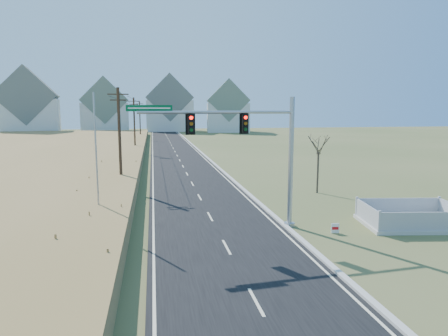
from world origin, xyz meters
TOP-DOWN VIEW (x-y plane):
  - ground at (0.00, 0.00)m, footprint 260.00×260.00m
  - road at (0.00, 50.00)m, footprint 8.00×180.00m
  - curb at (4.15, 50.00)m, footprint 0.30×180.00m
  - reed_marsh at (-24.00, 40.00)m, footprint 38.00×110.00m
  - utility_pole_near at (-6.50, 15.00)m, footprint 1.80×0.26m
  - utility_pole_mid at (-6.50, 45.00)m, footprint 1.80×0.26m
  - utility_pole_far at (-6.50, 75.00)m, footprint 1.80×0.26m
  - condo_nw at (-38.00, 100.00)m, footprint 17.69×13.38m
  - condo_nnw at (-18.00, 108.00)m, footprint 14.93×11.17m
  - condo_n at (2.00, 112.00)m, footprint 15.27×10.20m
  - condo_ne at (20.00, 104.00)m, footprint 14.12×10.51m
  - traffic_signal_mast at (2.60, 1.03)m, footprint 9.80×1.16m
  - fence_enclosure at (11.92, 0.04)m, footprint 6.30×4.78m
  - open_sign at (6.62, -0.64)m, footprint 0.47×0.12m
  - flagpole at (-7.00, 3.55)m, footprint 0.36×0.36m
  - bare_tree at (10.17, 10.24)m, footprint 1.99×1.99m

SIDE VIEW (x-z plane):
  - ground at x=0.00m, z-range 0.00..0.00m
  - road at x=0.00m, z-range 0.00..0.06m
  - curb at x=4.15m, z-range 0.00..0.18m
  - fence_enclosure at x=11.92m, z-range -0.39..0.92m
  - open_sign at x=6.62m, z-range 0.02..0.59m
  - reed_marsh at x=-24.00m, z-range 0.00..1.30m
  - flagpole at x=-7.00m, z-range -0.82..7.28m
  - bare_tree at x=10.17m, z-range 1.61..6.88m
  - utility_pole_near at x=-6.50m, z-range 0.18..9.18m
  - utility_pole_mid at x=-6.50m, z-range 0.18..9.18m
  - utility_pole_far at x=-6.50m, z-range 0.18..9.18m
  - traffic_signal_mast at x=2.60m, z-range 0.83..8.65m
  - condo_ne at x=20.00m, z-range -1.42..15.10m
  - condo_nnw at x=-18.00m, z-range -1.58..15.45m
  - condo_n at x=2.00m, z-range -1.66..16.88m
  - condo_nw at x=-38.00m, z-range -1.82..17.23m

